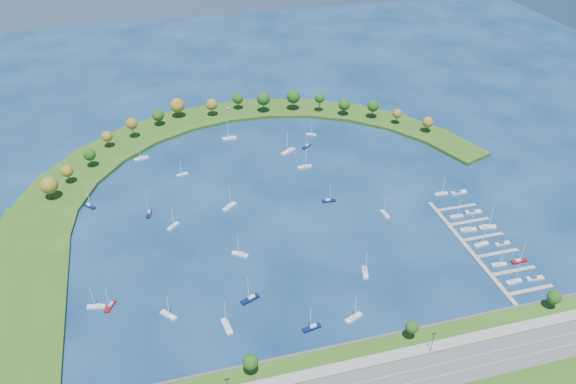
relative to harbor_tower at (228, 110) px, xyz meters
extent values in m
plane|color=#082547|center=(8.53, -114.49, -4.15)|extent=(700.00, 700.00, 0.00)
cube|color=#474442|center=(8.53, -216.99, -3.25)|extent=(420.00, 1.20, 1.80)
cube|color=gray|center=(8.53, -227.49, -2.49)|extent=(420.00, 5.00, 0.12)
cube|color=silver|center=(8.53, -235.99, -2.42)|extent=(420.00, 0.15, 0.02)
cylinder|color=#382314|center=(-31.47, -221.49, 0.07)|extent=(0.56, 0.56, 5.25)
sphere|color=#154711|center=(-31.47, -221.49, 3.90)|extent=(6.00, 6.00, 6.00)
cylinder|color=#382314|center=(33.53, -221.49, 0.25)|extent=(0.56, 0.56, 5.60)
sphere|color=#154711|center=(33.53, -221.49, 4.09)|extent=(5.20, 5.20, 5.20)
cylinder|color=#382314|center=(98.53, -221.49, -0.10)|extent=(0.56, 0.56, 4.90)
sphere|color=#154711|center=(98.53, -221.49, 3.55)|extent=(6.00, 6.00, 6.00)
cylinder|color=black|center=(38.53, -229.49, 2.45)|extent=(0.24, 0.24, 10.00)
cube|color=#2C4E14|center=(-118.23, -106.68, -3.15)|extent=(43.73, 48.72, 2.00)
cube|color=#2C4E14|center=(-110.30, -76.92, -3.15)|extent=(50.23, 54.30, 2.00)
cube|color=#2C4E14|center=(-95.50, -49.92, -3.15)|extent=(54.07, 56.09, 2.00)
cube|color=#2C4E14|center=(-74.68, -27.23, -3.15)|extent=(55.20, 54.07, 2.00)
cube|color=#2C4E14|center=(-49.04, -10.17, -3.15)|extent=(53.65, 48.47, 2.00)
cube|color=#2C4E14|center=(-20.07, 0.27, -3.15)|extent=(49.62, 39.75, 2.00)
cube|color=#2C4E14|center=(10.56, 3.49, -3.15)|extent=(44.32, 29.96, 2.00)
cube|color=#2C4E14|center=(41.07, -0.70, -3.15)|extent=(49.49, 38.05, 2.00)
cube|color=#2C4E14|center=(69.69, -12.05, -3.15)|extent=(51.13, 44.12, 2.00)
cube|color=#2C4E14|center=(94.78, -29.92, -3.15)|extent=(49.19, 47.96, 2.00)
cube|color=#2C4E14|center=(114.87, -53.25, -3.15)|extent=(43.90, 49.49, 2.00)
cube|color=#2C4E14|center=(128.81, -80.72, -3.15)|extent=(35.67, 48.74, 2.00)
cube|color=#2C4E14|center=(-118.23, -162.09, -3.20)|extent=(36.00, 130.81, 1.90)
cylinder|color=#382314|center=(-110.82, -79.04, 1.20)|extent=(0.56, 0.56, 6.71)
sphere|color=brown|center=(-110.82, -79.04, 6.43)|extent=(9.38, 9.38, 9.38)
cylinder|color=#382314|center=(-102.27, -65.42, 1.20)|extent=(0.56, 0.56, 6.71)
sphere|color=brown|center=(-102.27, -65.42, 5.91)|extent=(6.79, 6.79, 6.79)
cylinder|color=#382314|center=(-90.39, -50.18, 1.31)|extent=(0.56, 0.56, 6.93)
sphere|color=#154711|center=(-90.39, -50.18, 6.22)|extent=(7.18, 7.18, 7.18)
cylinder|color=#382314|center=(-80.43, -28.23, 1.03)|extent=(0.56, 0.56, 6.36)
sphere|color=brown|center=(-80.43, -28.23, 5.59)|extent=(6.92, 6.92, 6.92)
cylinder|color=#382314|center=(-64.67, -19.98, 2.30)|extent=(0.56, 0.56, 8.91)
sphere|color=brown|center=(-64.67, -19.98, 8.22)|extent=(7.30, 7.30, 7.30)
cylinder|color=#382314|center=(-47.49, -6.08, 0.71)|extent=(0.56, 0.56, 5.73)
sphere|color=#154711|center=(-47.49, -6.08, 5.11)|extent=(7.70, 7.70, 7.70)
cylinder|color=#382314|center=(-33.69, 3.03, 1.26)|extent=(0.56, 0.56, 6.82)
sphere|color=brown|center=(-33.69, 3.03, 6.63)|extent=(9.84, 9.84, 9.84)
cylinder|color=#382314|center=(-10.83, -0.85, 1.24)|extent=(0.56, 0.56, 6.78)
sphere|color=brown|center=(-10.83, -0.85, 6.19)|extent=(7.84, 7.84, 7.84)
cylinder|color=#382314|center=(8.33, 4.64, 1.08)|extent=(0.56, 0.56, 6.47)
sphere|color=#154711|center=(8.33, 4.64, 5.79)|extent=(7.37, 7.37, 7.37)
cylinder|color=#382314|center=(24.55, -4.79, 1.99)|extent=(0.56, 0.56, 8.28)
sphere|color=#154711|center=(24.55, -4.79, 7.97)|extent=(9.18, 9.18, 9.18)
cylinder|color=#382314|center=(45.54, -6.59, 1.91)|extent=(0.56, 0.56, 8.14)
sphere|color=#154711|center=(45.54, -6.59, 7.88)|extent=(9.46, 9.46, 9.46)
cylinder|color=#382314|center=(62.09, -14.46, 2.33)|extent=(0.56, 0.56, 8.97)
sphere|color=#154711|center=(62.09, -14.46, 8.15)|extent=(6.66, 6.66, 6.66)
cylinder|color=#382314|center=(76.78, -23.94, 0.94)|extent=(0.56, 0.56, 6.18)
sphere|color=#154711|center=(76.78, -23.94, 5.61)|extent=(7.93, 7.93, 7.93)
cylinder|color=#382314|center=(94.05, -33.46, 1.59)|extent=(0.56, 0.56, 7.50)
sphere|color=#154711|center=(94.05, -33.46, 6.91)|extent=(7.86, 7.86, 7.86)
cylinder|color=#382314|center=(106.17, -45.91, 1.05)|extent=(0.56, 0.56, 6.41)
sphere|color=brown|center=(106.17, -45.91, 5.50)|extent=(6.26, 6.26, 6.26)
cylinder|color=#382314|center=(120.59, -61.99, 0.74)|extent=(0.56, 0.56, 5.78)
sphere|color=brown|center=(120.59, -61.99, 5.07)|extent=(7.19, 7.19, 7.19)
cylinder|color=gray|center=(0.00, 0.00, -0.20)|extent=(2.20, 2.20, 3.90)
cylinder|color=gray|center=(0.00, 0.00, 1.90)|extent=(2.60, 2.60, 0.30)
cube|color=gray|center=(86.53, -175.49, -3.80)|extent=(2.20, 82.00, 0.40)
cube|color=gray|center=(98.63, -208.49, -3.80)|extent=(22.00, 2.00, 0.40)
cylinder|color=#382314|center=(109.53, -208.49, -3.55)|extent=(0.36, 0.36, 1.60)
cube|color=gray|center=(98.63, -195.29, -3.80)|extent=(22.00, 2.00, 0.40)
cylinder|color=#382314|center=(109.53, -195.29, -3.55)|extent=(0.36, 0.36, 1.60)
cube|color=gray|center=(98.63, -182.09, -3.80)|extent=(22.00, 2.00, 0.40)
cylinder|color=#382314|center=(109.53, -182.09, -3.55)|extent=(0.36, 0.36, 1.60)
cube|color=gray|center=(98.63, -168.89, -3.80)|extent=(22.00, 2.00, 0.40)
cylinder|color=#382314|center=(109.53, -168.89, -3.55)|extent=(0.36, 0.36, 1.60)
cube|color=gray|center=(98.63, -155.69, -3.80)|extent=(22.00, 2.00, 0.40)
cylinder|color=#382314|center=(109.53, -155.69, -3.55)|extent=(0.36, 0.36, 1.60)
cube|color=gray|center=(98.63, -142.49, -3.80)|extent=(22.00, 2.00, 0.40)
cylinder|color=#382314|center=(109.53, -142.49, -3.55)|extent=(0.36, 0.36, 1.60)
cube|color=silver|center=(-87.90, -168.51, -3.70)|extent=(7.92, 3.79, 0.92)
cube|color=silver|center=(-87.16, -168.68, -2.92)|extent=(2.94, 2.05, 0.64)
cylinder|color=silver|center=(-88.50, -168.37, 1.91)|extent=(0.32, 0.32, 10.30)
cube|color=silver|center=(16.29, -203.74, -3.66)|extent=(8.50, 5.22, 0.99)
cube|color=silver|center=(15.53, -204.05, -2.82)|extent=(3.28, 2.58, 0.69)
cylinder|color=silver|center=(16.90, -203.50, 2.39)|extent=(0.32, 0.32, 11.11)
cube|color=silver|center=(-58.45, -181.81, -3.67)|extent=(6.95, 7.66, 0.97)
cube|color=silver|center=(-58.97, -181.19, -2.84)|extent=(3.04, 3.19, 0.68)
cylinder|color=silver|center=(-58.03, -182.30, 2.29)|extent=(0.32, 0.32, 10.94)
cube|color=silver|center=(-5.23, -33.84, -3.60)|extent=(9.30, 2.96, 1.10)
cube|color=silver|center=(-4.31, -33.88, -2.66)|extent=(3.29, 1.94, 0.77)
cylinder|color=silver|center=(-5.97, -33.81, 3.16)|extent=(0.32, 0.32, 12.42)
cube|color=#0A1240|center=(-61.22, -105.00, -3.69)|extent=(3.63, 7.99, 0.93)
cube|color=silver|center=(-61.07, -104.24, -2.90)|extent=(2.01, 2.94, 0.65)
cylinder|color=silver|center=(-61.35, -105.60, 1.98)|extent=(0.32, 0.32, 10.42)
cube|color=#0A1240|center=(-23.31, -181.52, -3.63)|extent=(8.92, 5.55, 1.04)
cube|color=silver|center=(-22.51, -181.19, -2.75)|extent=(3.45, 2.72, 0.73)
cylinder|color=silver|center=(-23.95, -181.78, 2.73)|extent=(0.32, 0.32, 11.68)
cube|color=silver|center=(-35.86, -194.66, -3.60)|extent=(3.75, 9.42, 1.10)
cube|color=silver|center=(-35.74, -195.56, -2.67)|extent=(2.20, 3.42, 0.77)
cylinder|color=silver|center=(-35.95, -193.93, 3.13)|extent=(0.32, 0.32, 12.37)
cube|color=silver|center=(-19.10, -109.96, -3.61)|extent=(8.67, 7.74, 1.09)
cube|color=silver|center=(-19.80, -110.54, -2.68)|extent=(3.60, 3.40, 0.77)
cylinder|color=silver|center=(-18.53, -109.50, 3.09)|extent=(0.32, 0.32, 12.30)
cube|color=silver|center=(-61.77, -45.16, -3.64)|extent=(8.79, 3.90, 1.02)
cube|color=silver|center=(-60.93, -45.00, -2.78)|extent=(3.23, 2.18, 0.71)
cylinder|color=silver|center=(-62.44, -45.28, 2.60)|extent=(0.32, 0.32, 11.47)
cube|color=#0A1240|center=(-91.57, -89.62, -3.70)|extent=(6.49, 7.05, 0.90)
cube|color=silver|center=(-92.06, -89.05, -2.94)|extent=(2.83, 2.95, 0.63)
cylinder|color=silver|center=(-91.18, -90.07, 1.81)|extent=(0.32, 0.32, 10.12)
cube|color=silver|center=(47.75, -42.58, -3.77)|extent=(6.43, 4.88, 0.77)
cube|color=silver|center=(48.30, -42.92, -3.11)|extent=(2.58, 2.25, 0.54)
cylinder|color=silver|center=(47.31, -42.32, 0.96)|extent=(0.32, 0.32, 8.68)
cube|color=silver|center=(58.64, -138.09, -3.70)|extent=(2.71, 7.69, 0.91)
cube|color=silver|center=(58.70, -138.84, -2.93)|extent=(1.69, 2.75, 0.63)
cylinder|color=silver|center=(58.59, -137.49, 1.85)|extent=(0.32, 0.32, 10.19)
cube|color=#0A1240|center=(39.90, -57.31, -3.72)|extent=(6.98, 6.16, 0.88)
cube|color=silver|center=(40.47, -56.85, -2.97)|extent=(2.89, 2.71, 0.61)
cylinder|color=silver|center=(39.44, -57.67, 1.65)|extent=(0.32, 0.32, 9.86)
cube|color=#0A1240|center=(34.24, -118.58, -3.70)|extent=(7.67, 2.82, 0.90)
cube|color=silver|center=(33.49, -118.51, -2.94)|extent=(2.76, 1.72, 0.63)
cylinder|color=silver|center=(34.83, -118.64, 1.81)|extent=(0.32, 0.32, 10.13)
cube|color=maroon|center=(-82.14, -169.85, -3.72)|extent=(5.29, 7.38, 0.88)
cube|color=silver|center=(-81.79, -169.21, -2.97)|extent=(2.48, 2.93, 0.61)
cylinder|color=silver|center=(-82.42, -170.36, 1.65)|extent=(0.32, 0.32, 9.85)
cube|color=silver|center=(31.42, -178.59, -3.66)|extent=(4.49, 8.54, 0.99)
cube|color=silver|center=(31.65, -177.80, -2.82)|extent=(2.35, 3.21, 0.69)
cylinder|color=silver|center=(31.24, -179.22, 2.39)|extent=(0.32, 0.32, 11.11)
cube|color=silver|center=(-50.13, -119.35, -3.70)|extent=(6.85, 6.76, 0.90)
cube|color=silver|center=(-50.66, -119.88, -2.94)|extent=(2.91, 2.89, 0.63)
cylinder|color=silver|center=(-49.70, -118.93, 1.82)|extent=(0.32, 0.32, 10.15)
cube|color=#0A1240|center=(-2.38, -204.49, -3.68)|extent=(8.24, 3.72, 0.96)
cube|color=silver|center=(-1.60, -204.34, -2.86)|extent=(3.03, 2.07, 0.67)
cylinder|color=silver|center=(-3.01, -204.62, 2.17)|extent=(0.32, 0.32, 10.75)
cube|color=silver|center=(-21.57, -150.56, -3.67)|extent=(7.80, 6.71, 0.97)
cube|color=silver|center=(-20.93, -151.05, -2.84)|extent=(3.21, 2.98, 0.68)
cylinder|color=silver|center=(-22.08, -150.16, 2.28)|extent=(0.32, 0.32, 10.92)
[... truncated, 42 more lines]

